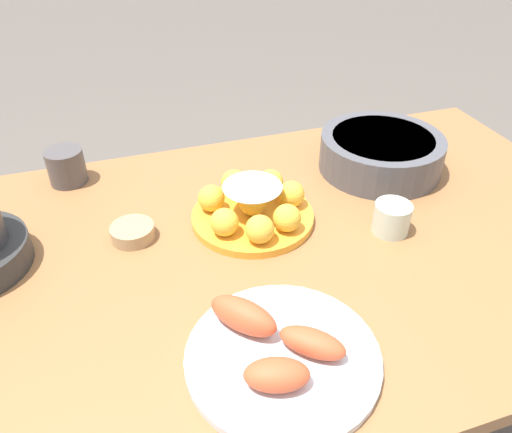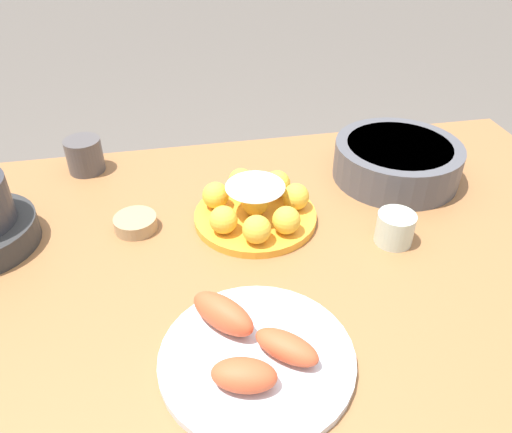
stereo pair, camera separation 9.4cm
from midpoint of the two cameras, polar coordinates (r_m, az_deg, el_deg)
dining_table at (r=0.99m, az=2.83°, el=-7.55°), size 1.50×0.86×0.71m
cake_plate at (r=0.98m, az=2.75°, el=1.06°), size 0.24×0.24×0.09m
serving_bowl at (r=1.17m, az=18.07°, el=6.12°), size 0.28×0.28×0.08m
sauce_bowl at (r=0.99m, az=-10.98°, el=-0.78°), size 0.08×0.08×0.03m
seafood_platter at (r=0.74m, az=3.42°, el=-15.34°), size 0.28×0.28×0.06m
cup_near at (r=0.98m, az=18.29°, el=-1.38°), size 0.07×0.07×0.06m
cup_far at (r=1.20m, az=-16.89°, el=6.64°), size 0.08×0.08×0.08m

